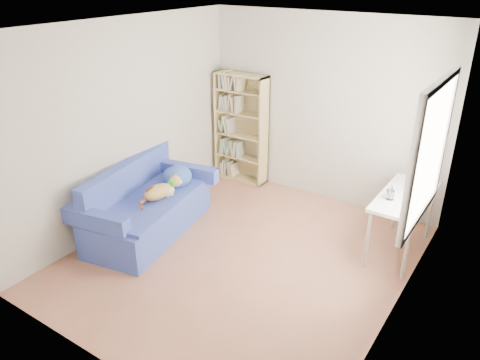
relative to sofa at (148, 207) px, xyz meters
The scene contains 6 objects.
ground 1.40m from the sofa, ahead, with size 4.00×4.00×0.00m, color #965B43.
room_shell 1.95m from the sofa, ahead, with size 3.54×4.04×2.62m.
sofa is the anchor object (origin of this frame).
bookshelf 2.05m from the sofa, 87.39° to the left, with size 0.84×0.26×1.68m.
desk 3.11m from the sofa, 24.56° to the left, with size 0.53×1.15×0.75m.
pen_cup 2.94m from the sofa, 21.99° to the left, with size 0.09×0.09×0.18m.
Camera 1 is at (2.55, -3.85, 3.13)m, focal length 35.00 mm.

